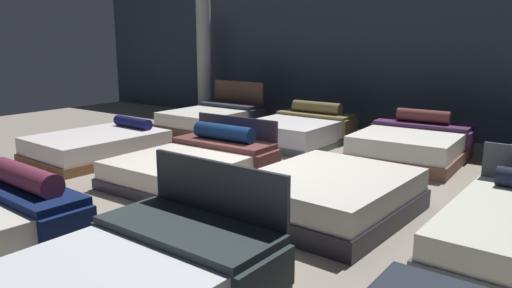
% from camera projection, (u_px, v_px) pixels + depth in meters
% --- Properties ---
extents(ground_plane, '(18.00, 18.00, 0.02)m').
position_uv_depth(ground_plane, '(251.00, 196.00, 6.10)').
color(ground_plane, gray).
extents(showroom_back_wall, '(18.00, 0.06, 3.50)m').
position_uv_depth(showroom_back_wall, '(400.00, 49.00, 9.75)').
color(showroom_back_wall, '#333D4C').
rests_on(showroom_back_wall, ground_plane).
extents(bed_4, '(1.62, 2.14, 0.60)m').
position_uv_depth(bed_4, '(98.00, 146.00, 7.96)').
color(bed_4, brown).
rests_on(bed_4, ground_plane).
extents(bed_5, '(1.70, 2.11, 0.78)m').
position_uv_depth(bed_5, '(196.00, 164.00, 6.75)').
color(bed_5, '#2C2837').
rests_on(bed_5, ground_plane).
extents(bed_6, '(1.70, 2.01, 0.47)m').
position_uv_depth(bed_6, '(329.00, 195.00, 5.36)').
color(bed_6, black).
rests_on(bed_6, ground_plane).
extents(bed_8, '(1.57, 1.97, 1.01)m').
position_uv_depth(bed_8, '(212.00, 120.00, 10.30)').
color(bed_8, brown).
rests_on(bed_8, ground_plane).
extents(bed_9, '(1.58, 1.95, 0.73)m').
position_uv_depth(bed_9, '(299.00, 130.00, 9.06)').
color(bed_9, '#4C5554').
rests_on(bed_9, ground_plane).
extents(bed_10, '(1.67, 1.97, 0.77)m').
position_uv_depth(bed_10, '(411.00, 145.00, 7.79)').
color(bed_10, brown).
rests_on(bed_10, ground_plane).
extents(support_pillar, '(0.36, 0.36, 3.50)m').
position_uv_depth(support_pillar, '(204.00, 47.00, 11.95)').
color(support_pillar, silver).
rests_on(support_pillar, ground_plane).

